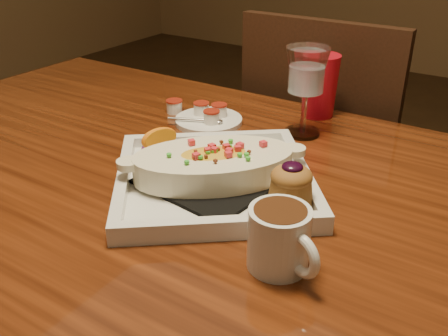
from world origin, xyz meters
The scene contains 8 objects.
table centered at (0.00, 0.00, 0.65)m, with size 1.50×0.90×0.75m.
chair_far centered at (0.00, 0.63, 0.51)m, with size 0.42×0.42×0.93m.
plate centered at (0.05, 0.02, 0.78)m, with size 0.43×0.43×0.08m.
coffee_mug centered at (0.22, -0.11, 0.79)m, with size 0.11×0.08×0.08m.
goblet centered at (0.07, 0.29, 0.87)m, with size 0.08×0.08×0.17m.
saucer centered at (-0.12, 0.23, 0.76)m, with size 0.14×0.14×0.10m.
creamer_loose centered at (-0.22, 0.24, 0.76)m, with size 0.04×0.04×0.03m.
red_tumbler centered at (0.05, 0.40, 0.82)m, with size 0.08×0.08×0.13m, color red.
Camera 1 is at (0.44, -0.56, 1.15)m, focal length 40.00 mm.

